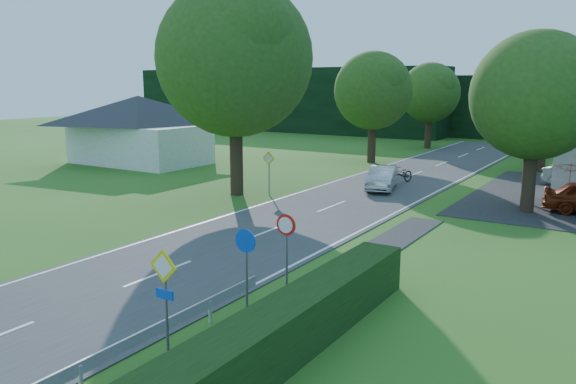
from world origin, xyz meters
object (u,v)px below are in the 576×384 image
Objects in this scene: moving_car at (382,178)px; motorcycle at (401,174)px; streetlight at (531,117)px; parasol at (569,182)px.

motorcycle is at bearing 70.29° from moving_car.
streetlight reaches higher than motorcycle.
streetlight is 8.63m from moving_car.
streetlight is 8.79m from motorcycle.
parasol is at bearing 12.96° from motorcycle.
motorcycle is 0.92× the size of parasol.
streetlight reaches higher than moving_car.
streetlight is 4.17m from parasol.
parasol is (9.61, 1.92, 0.36)m from moving_car.
motorcycle is 9.45m from parasol.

